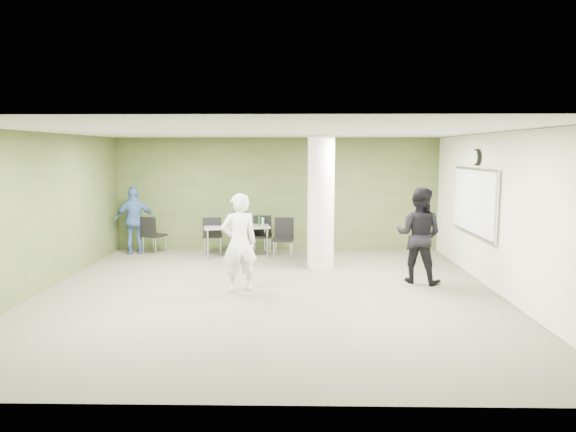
{
  "coord_description": "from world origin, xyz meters",
  "views": [
    {
      "loc": [
        0.5,
        -8.73,
        2.47
      ],
      "look_at": [
        0.32,
        1.0,
        1.23
      ],
      "focal_mm": 32.0,
      "sensor_mm": 36.0,
      "label": 1
    }
  ],
  "objects_px": {
    "folding_table": "(238,228)",
    "man_black": "(419,235)",
    "woman_white": "(239,243)",
    "man_blue": "(135,220)",
    "chair_back_left": "(152,232)"
  },
  "relations": [
    {
      "from": "woman_white",
      "to": "man_blue",
      "type": "relative_size",
      "value": 1.07
    },
    {
      "from": "folding_table",
      "to": "man_blue",
      "type": "bearing_deg",
      "value": 164.16
    },
    {
      "from": "woman_white",
      "to": "chair_back_left",
      "type": "bearing_deg",
      "value": -72.96
    },
    {
      "from": "folding_table",
      "to": "man_black",
      "type": "height_order",
      "value": "man_black"
    },
    {
      "from": "woman_white",
      "to": "man_blue",
      "type": "bearing_deg",
      "value": -69.12
    },
    {
      "from": "man_black",
      "to": "folding_table",
      "type": "bearing_deg",
      "value": -4.86
    },
    {
      "from": "man_black",
      "to": "man_blue",
      "type": "relative_size",
      "value": 1.11
    },
    {
      "from": "folding_table",
      "to": "man_black",
      "type": "distance_m",
      "value": 4.37
    },
    {
      "from": "man_black",
      "to": "chair_back_left",
      "type": "bearing_deg",
      "value": 4.06
    },
    {
      "from": "folding_table",
      "to": "woman_white",
      "type": "xyz_separation_m",
      "value": [
        0.38,
        -3.05,
        0.2
      ]
    },
    {
      "from": "chair_back_left",
      "to": "woman_white",
      "type": "relative_size",
      "value": 0.53
    },
    {
      "from": "chair_back_left",
      "to": "woman_white",
      "type": "distance_m",
      "value": 4.08
    },
    {
      "from": "folding_table",
      "to": "woman_white",
      "type": "height_order",
      "value": "woman_white"
    },
    {
      "from": "chair_back_left",
      "to": "man_blue",
      "type": "bearing_deg",
      "value": 14.63
    },
    {
      "from": "chair_back_left",
      "to": "man_blue",
      "type": "relative_size",
      "value": 0.56
    }
  ]
}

